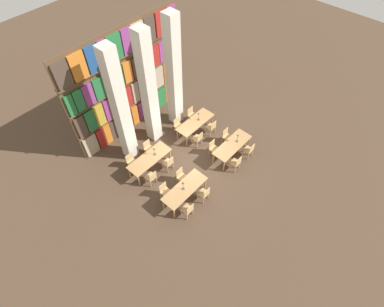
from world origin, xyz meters
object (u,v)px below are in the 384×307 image
object	(u,v)px
chair_9	(131,161)
desk_lamp_3	(199,115)
chair_14	(211,127)
reading_table_0	(185,189)
pillar_center	(148,91)
reading_table_1	(232,146)
chair_15	(192,115)
chair_3	(181,176)
chair_8	(151,177)
chair_5	(213,148)
chair_13	(178,125)
desk_lamp_2	(154,150)
chair_10	(169,163)
chair_2	(204,194)
desk_lamp_0	(183,185)
chair_7	(227,136)
chair_11	(149,148)
pillar_left	(120,109)
chair_4	(236,163)
reading_table_3	(195,123)
reading_table_2	(149,159)
desk_lamp_1	(238,137)
pillar_right	(174,74)
chair_6	(249,150)
chair_12	(198,138)

from	to	relation	value
chair_9	desk_lamp_3	bearing A→B (deg)	169.63
chair_14	reading_table_0	bearing A→B (deg)	-156.71
pillar_center	reading_table_1	xyz separation A→B (m)	(1.66, -3.75, -2.31)
pillar_center	desk_lamp_3	size ratio (longest dim) A/B	12.75
chair_15	chair_3	bearing A→B (deg)	35.21
chair_8	chair_9	bearing A→B (deg)	90.00
chair_5	chair_14	distance (m)	1.41
chair_14	chair_13	bearing A→B (deg)	127.63
reading_table_0	desk_lamp_3	world-z (taller)	desk_lamp_3
reading_table_0	desk_lamp_2	world-z (taller)	desk_lamp_2
chair_3	chair_10	distance (m)	0.98
chair_2	desk_lamp_0	bearing A→B (deg)	128.07
chair_7	chair_13	distance (m)	2.59
chair_10	reading_table_0	bearing A→B (deg)	-111.65
chair_11	chair_14	distance (m)	3.44
pillar_left	chair_2	distance (m)	5.10
pillar_left	reading_table_0	size ratio (longest dim) A/B	2.76
reading_table_1	chair_11	distance (m)	4.07
chair_4	chair_8	size ratio (longest dim) A/B	1.00
reading_table_3	reading_table_2	bearing A→B (deg)	179.74
chair_7	chair_9	size ratio (longest dim) A/B	1.00
chair_5	reading_table_1	bearing A→B (deg)	129.35
desk_lamp_1	chair_14	world-z (taller)	desk_lamp_1
chair_9	chair_15	xyz separation A→B (m)	(4.24, -0.01, 0.00)
pillar_right	pillar_center	bearing A→B (deg)	180.00
desk_lamp_0	chair_9	distance (m)	3.08
pillar_center	chair_4	size ratio (longest dim) A/B	6.79
chair_5	chair_4	bearing A→B (deg)	90.00
chair_5	chair_9	distance (m)	3.99
chair_6	reading_table_2	world-z (taller)	chair_6
chair_14	desk_lamp_3	bearing A→B (deg)	112.50
pillar_left	chair_14	distance (m)	4.96
chair_10	reading_table_3	xyz separation A→B (m)	(2.64, 0.67, 0.21)
pillar_center	chair_7	world-z (taller)	pillar_center
chair_8	reading_table_0	bearing A→B (deg)	-75.06
desk_lamp_3	chair_15	bearing A→B (deg)	68.94
chair_15	chair_5	bearing A→B (deg)	66.42
reading_table_0	reading_table_1	xyz separation A→B (m)	(3.34, -0.02, 0.00)
chair_3	desk_lamp_3	size ratio (longest dim) A/B	1.88
reading_table_0	chair_13	xyz separation A→B (m)	(2.74, 3.01, -0.21)
pillar_left	chair_15	distance (m)	4.56
desk_lamp_1	chair_12	world-z (taller)	desk_lamp_1
chair_11	chair_15	size ratio (longest dim) A/B	1.00
chair_2	reading_table_1	bearing A→B (deg)	13.19
chair_13	chair_5	bearing A→B (deg)	90.84
desk_lamp_0	chair_12	size ratio (longest dim) A/B	0.56
reading_table_0	chair_12	distance (m)	3.20
pillar_left	desk_lamp_3	bearing A→B (deg)	-22.35
reading_table_1	chair_12	distance (m)	1.78
chair_2	chair_9	bearing A→B (deg)	104.36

